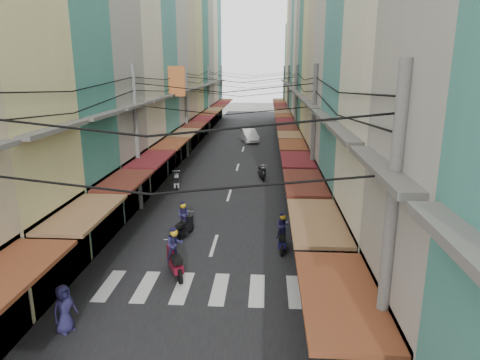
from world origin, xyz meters
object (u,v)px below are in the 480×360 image
at_px(white_car, 249,142).
at_px(traffic_sign, 350,242).
at_px(market_umbrella, 370,249).
at_px(bicycle, 384,259).

height_order(white_car, traffic_sign, traffic_sign).
relative_size(white_car, traffic_sign, 1.64).
xyz_separation_m(white_car, market_umbrella, (5.45, -33.45, 2.18)).
bearing_deg(traffic_sign, bicycle, 56.52).
relative_size(white_car, bicycle, 3.30).
bearing_deg(traffic_sign, market_umbrella, -44.07).
xyz_separation_m(market_umbrella, traffic_sign, (-0.57, 0.55, -0.01)).
xyz_separation_m(bicycle, traffic_sign, (-2.20, -3.32, 2.17)).
bearing_deg(market_umbrella, traffic_sign, 135.93).
bearing_deg(bicycle, market_umbrella, 178.19).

